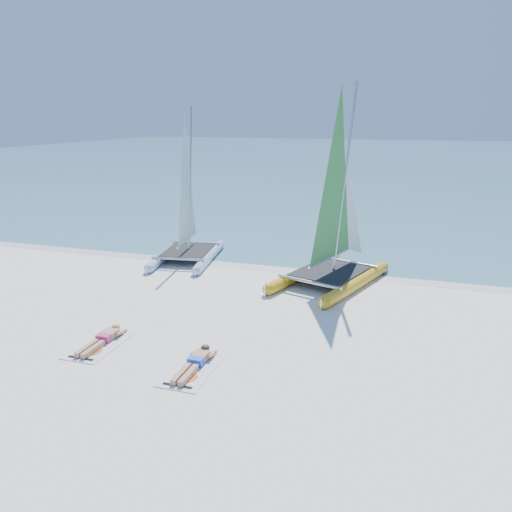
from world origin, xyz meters
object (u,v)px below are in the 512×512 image
Objects in this scene: towel_a at (99,346)px; sunbather_a at (103,339)px; towel_b at (192,370)px; sunbather_b at (195,362)px; catamaran_yellow at (339,219)px; catamaran_blue at (187,214)px.

towel_a is 1.07× the size of sunbather_a.
sunbather_b is (0.00, 0.19, 0.11)m from towel_b.
towel_a is 2.84m from sunbather_b.
towel_b is at bearing -9.27° from towel_a.
towel_a is at bearing 174.56° from sunbather_b.
catamaran_yellow is 9.14m from towel_a.
catamaran_blue reaches higher than sunbather_b.
sunbather_b is at bearing -5.44° from towel_a.
sunbather_a is at bearing -89.64° from catamaran_blue.
sunbather_a is 2.90m from towel_b.
sunbather_a is 2.86m from sunbather_b.
catamaran_yellow is (6.26, -0.84, 0.36)m from catamaran_blue.
catamaran_blue is at bearing 115.39° from towel_b.
towel_b is (2.82, -0.46, 0.00)m from towel_a.
sunbather_b is (-2.17, -7.59, -2.12)m from catamaran_yellow.
catamaran_blue is at bearing 98.84° from towel_a.
towel_a is at bearing -90.00° from sunbather_a.
catamaran_yellow is at bearing 74.02° from sunbather_b.
towel_a is 1.00× the size of towel_b.
sunbather_a is 1.00× the size of sunbather_b.
towel_a is 0.22m from sunbather_a.
towel_a is at bearing -105.94° from catamaran_yellow.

